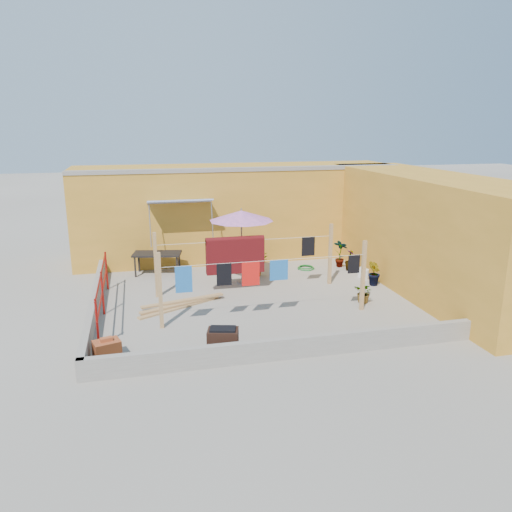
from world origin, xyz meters
The scene contains 21 objects.
ground centered at (0.00, 0.00, 0.00)m, with size 80.00×80.00×0.00m, color #9E998E.
wall_back centered at (0.50, 4.69, 1.61)m, with size 11.00×3.27×3.21m.
wall_right centered at (5.20, 0.00, 1.60)m, with size 2.40×9.00×3.20m, color #C5872B.
parapet_front centered at (0.00, -3.58, 0.22)m, with size 8.30×0.16×0.44m, color gray.
parapet_left centered at (-4.08, 0.00, 0.22)m, with size 0.16×7.30×0.44m, color gray.
red_railing centered at (-3.85, -0.20, 0.72)m, with size 0.05×4.20×1.10m.
clothesline_rig centered at (-0.26, 0.54, 1.01)m, with size 5.09×2.35×1.80m.
patio_umbrella centered at (0.00, 1.49, 2.01)m, with size 1.94×1.94×2.24m.
outdoor_table centered at (-2.38, 2.98, 0.62)m, with size 1.58×1.01×0.69m.
brick_stack centered at (-3.65, -2.73, 0.19)m, with size 0.60×0.51×0.45m.
lumber_pile centered at (-1.96, -0.13, 0.07)m, with size 2.28×1.20×0.14m.
brazier centered at (-1.35, -3.05, 0.27)m, with size 0.71×0.56×0.56m.
white_basin centered at (1.89, -3.20, 0.04)m, with size 0.44×0.44×0.08m.
water_jug_a centered at (3.70, 1.20, 0.14)m, with size 0.21×0.21×0.33m.
water_jug_b centered at (3.70, 0.93, 0.16)m, with size 0.23×0.23×0.37m.
green_hose centered at (2.34, 2.45, 0.04)m, with size 0.56×0.56×0.08m.
plant_back_a centered at (0.58, 2.09, 0.39)m, with size 0.70×0.61×0.78m, color #1C5A19.
plant_back_b centered at (3.68, 1.94, 0.35)m, with size 0.39×0.39×0.70m, color #1C5A19.
plant_right_a centered at (3.51, 2.40, 0.46)m, with size 0.49×0.33×0.93m, color #1C5A19.
plant_right_b centered at (3.70, 0.31, 0.38)m, with size 0.42×0.34×0.77m, color #1C5A19.
plant_right_c centered at (2.79, -0.95, 0.28)m, with size 0.50×0.44×0.56m, color #1C5A19.
Camera 1 is at (-2.89, -12.37, 4.56)m, focal length 35.00 mm.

